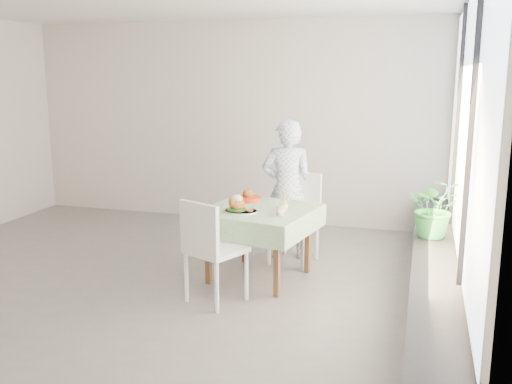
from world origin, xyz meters
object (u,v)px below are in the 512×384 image
(diner, at_px, (287,189))
(chair_near, at_px, (215,270))
(cafe_table, at_px, (259,235))
(main_dish, at_px, (239,207))
(chair_far, at_px, (294,235))
(potted_plant, at_px, (435,207))
(juice_cup_orange, at_px, (284,205))

(diner, bearing_deg, chair_near, 65.38)
(cafe_table, xyz_separation_m, main_dish, (-0.15, -0.21, 0.34))
(chair_far, bearing_deg, diner, 130.46)
(cafe_table, xyz_separation_m, potted_plant, (1.71, 0.30, 0.34))
(chair_far, relative_size, chair_near, 1.02)
(cafe_table, height_order, diner, diner)
(chair_near, bearing_deg, diner, 77.09)
(cafe_table, bearing_deg, potted_plant, 10.00)
(juice_cup_orange, relative_size, potted_plant, 0.40)
(diner, bearing_deg, juice_cup_orange, 89.30)
(chair_far, bearing_deg, chair_near, -108.70)
(cafe_table, distance_m, diner, 0.83)
(cafe_table, relative_size, potted_plant, 2.03)
(juice_cup_orange, bearing_deg, diner, 101.01)
(chair_far, relative_size, diner, 0.62)
(diner, bearing_deg, potted_plant, 152.49)
(main_dish, distance_m, potted_plant, 1.93)
(cafe_table, xyz_separation_m, chair_near, (-0.22, -0.70, -0.16))
(cafe_table, relative_size, chair_near, 1.25)
(chair_near, distance_m, juice_cup_orange, 0.98)
(chair_near, xyz_separation_m, diner, (0.33, 1.46, 0.50))
(chair_near, bearing_deg, potted_plant, 27.51)
(diner, bearing_deg, main_dish, 63.05)
(main_dish, relative_size, potted_plant, 0.57)
(potted_plant, bearing_deg, diner, 164.20)
(chair_far, distance_m, chair_near, 1.40)
(diner, bearing_deg, cafe_table, 69.87)
(main_dish, xyz_separation_m, juice_cup_orange, (0.41, 0.20, -0.00))
(cafe_table, height_order, main_dish, main_dish)
(cafe_table, bearing_deg, diner, 81.58)
(cafe_table, relative_size, juice_cup_orange, 5.06)
(chair_far, xyz_separation_m, chair_near, (-0.45, -1.32, -0.01))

